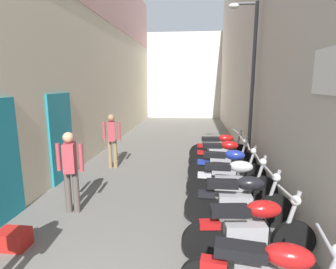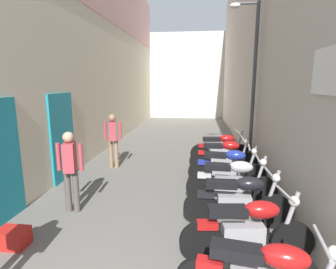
{
  "view_description": "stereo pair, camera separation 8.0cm",
  "coord_description": "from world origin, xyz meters",
  "px_view_note": "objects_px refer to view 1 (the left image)",
  "views": [
    {
      "loc": [
        0.81,
        -0.64,
        2.46
      ],
      "look_at": [
        0.25,
        4.91,
        1.37
      ],
      "focal_mm": 28.54,
      "sensor_mm": 36.0,
      "label": 1
    },
    {
      "loc": [
        0.89,
        -0.63,
        2.46
      ],
      "look_at": [
        0.25,
        4.91,
        1.37
      ],
      "focal_mm": 28.54,
      "sensor_mm": 36.0,
      "label": 2
    }
  ],
  "objects_px": {
    "motorcycle_seventh": "(220,147)",
    "plastic_crate": "(13,239)",
    "pedestrian_mid_alley": "(70,166)",
    "pedestrian_further_down": "(112,137)",
    "motorcycle_sixth": "(223,155)",
    "motorcycle_third": "(239,199)",
    "motorcycle_fifth": "(227,166)",
    "motorcycle_second": "(250,228)",
    "motorcycle_fourth": "(232,179)",
    "street_lamp": "(250,75)"
  },
  "relations": [
    {
      "from": "motorcycle_seventh",
      "to": "plastic_crate",
      "type": "relative_size",
      "value": 4.2
    },
    {
      "from": "pedestrian_mid_alley",
      "to": "pedestrian_further_down",
      "type": "height_order",
      "value": "same"
    },
    {
      "from": "motorcycle_sixth",
      "to": "pedestrian_further_down",
      "type": "relative_size",
      "value": 1.18
    },
    {
      "from": "motorcycle_third",
      "to": "plastic_crate",
      "type": "xyz_separation_m",
      "value": [
        -3.46,
        -1.0,
        -0.36
      ]
    },
    {
      "from": "motorcycle_fifth",
      "to": "motorcycle_seventh",
      "type": "relative_size",
      "value": 1.0
    },
    {
      "from": "motorcycle_second",
      "to": "plastic_crate",
      "type": "relative_size",
      "value": 4.2
    },
    {
      "from": "motorcycle_fourth",
      "to": "pedestrian_mid_alley",
      "type": "height_order",
      "value": "pedestrian_mid_alley"
    },
    {
      "from": "motorcycle_seventh",
      "to": "pedestrian_further_down",
      "type": "relative_size",
      "value": 1.18
    },
    {
      "from": "motorcycle_fourth",
      "to": "pedestrian_further_down",
      "type": "xyz_separation_m",
      "value": [
        -3.15,
        1.99,
        0.42
      ]
    },
    {
      "from": "motorcycle_third",
      "to": "plastic_crate",
      "type": "bearing_deg",
      "value": -163.97
    },
    {
      "from": "motorcycle_seventh",
      "to": "motorcycle_sixth",
      "type": "bearing_deg",
      "value": -90.0
    },
    {
      "from": "motorcycle_third",
      "to": "plastic_crate",
      "type": "relative_size",
      "value": 4.21
    },
    {
      "from": "pedestrian_further_down",
      "to": "plastic_crate",
      "type": "bearing_deg",
      "value": -94.65
    },
    {
      "from": "motorcycle_fifth",
      "to": "plastic_crate",
      "type": "xyz_separation_m",
      "value": [
        -3.46,
        -2.83,
        -0.36
      ]
    },
    {
      "from": "motorcycle_third",
      "to": "motorcycle_sixth",
      "type": "height_order",
      "value": "same"
    },
    {
      "from": "motorcycle_third",
      "to": "motorcycle_seventh",
      "type": "distance_m",
      "value": 3.71
    },
    {
      "from": "motorcycle_second",
      "to": "street_lamp",
      "type": "height_order",
      "value": "street_lamp"
    },
    {
      "from": "motorcycle_second",
      "to": "pedestrian_mid_alley",
      "type": "relative_size",
      "value": 1.18
    },
    {
      "from": "motorcycle_fourth",
      "to": "motorcycle_seventh",
      "type": "bearing_deg",
      "value": 90.0
    },
    {
      "from": "motorcycle_seventh",
      "to": "pedestrian_further_down",
      "type": "distance_m",
      "value": 3.27
    },
    {
      "from": "motorcycle_seventh",
      "to": "street_lamp",
      "type": "bearing_deg",
      "value": -28.87
    },
    {
      "from": "motorcycle_sixth",
      "to": "motorcycle_fifth",
      "type": "bearing_deg",
      "value": -90.0
    },
    {
      "from": "motorcycle_sixth",
      "to": "motorcycle_fourth",
      "type": "bearing_deg",
      "value": -90.0
    },
    {
      "from": "pedestrian_mid_alley",
      "to": "street_lamp",
      "type": "height_order",
      "value": "street_lamp"
    },
    {
      "from": "plastic_crate",
      "to": "motorcycle_fifth",
      "type": "bearing_deg",
      "value": 39.2
    },
    {
      "from": "motorcycle_sixth",
      "to": "motorcycle_seventh",
      "type": "relative_size",
      "value": 1.0
    },
    {
      "from": "motorcycle_second",
      "to": "motorcycle_sixth",
      "type": "height_order",
      "value": "same"
    },
    {
      "from": "motorcycle_fourth",
      "to": "motorcycle_sixth",
      "type": "bearing_deg",
      "value": 90.0
    },
    {
      "from": "motorcycle_fourth",
      "to": "motorcycle_fifth",
      "type": "distance_m",
      "value": 0.89
    },
    {
      "from": "motorcycle_fifth",
      "to": "street_lamp",
      "type": "xyz_separation_m",
      "value": [
        0.7,
        1.49,
        2.17
      ]
    },
    {
      "from": "pedestrian_mid_alley",
      "to": "plastic_crate",
      "type": "distance_m",
      "value": 1.47
    },
    {
      "from": "motorcycle_second",
      "to": "plastic_crate",
      "type": "height_order",
      "value": "motorcycle_second"
    },
    {
      "from": "motorcycle_fifth",
      "to": "motorcycle_sixth",
      "type": "xyz_separation_m",
      "value": [
        0.0,
        0.98,
        0.0
      ]
    },
    {
      "from": "motorcycle_fourth",
      "to": "motorcycle_sixth",
      "type": "height_order",
      "value": "same"
    },
    {
      "from": "motorcycle_second",
      "to": "motorcycle_sixth",
      "type": "relative_size",
      "value": 1.0
    },
    {
      "from": "motorcycle_seventh",
      "to": "pedestrian_mid_alley",
      "type": "xyz_separation_m",
      "value": [
        -3.08,
        -3.52,
        0.42
      ]
    },
    {
      "from": "motorcycle_seventh",
      "to": "street_lamp",
      "type": "height_order",
      "value": "street_lamp"
    },
    {
      "from": "motorcycle_sixth",
      "to": "motorcycle_third",
      "type": "bearing_deg",
      "value": -90.0
    },
    {
      "from": "motorcycle_sixth",
      "to": "motorcycle_seventh",
      "type": "distance_m",
      "value": 0.9
    },
    {
      "from": "motorcycle_fourth",
      "to": "plastic_crate",
      "type": "distance_m",
      "value": 3.98
    },
    {
      "from": "motorcycle_second",
      "to": "pedestrian_mid_alley",
      "type": "height_order",
      "value": "pedestrian_mid_alley"
    },
    {
      "from": "pedestrian_mid_alley",
      "to": "pedestrian_further_down",
      "type": "distance_m",
      "value": 2.74
    },
    {
      "from": "motorcycle_fifth",
      "to": "motorcycle_sixth",
      "type": "distance_m",
      "value": 0.98
    },
    {
      "from": "pedestrian_further_down",
      "to": "plastic_crate",
      "type": "xyz_separation_m",
      "value": [
        -0.32,
        -3.92,
        -0.78
      ]
    },
    {
      "from": "motorcycle_fourth",
      "to": "motorcycle_seventh",
      "type": "height_order",
      "value": "same"
    },
    {
      "from": "motorcycle_third",
      "to": "motorcycle_fifth",
      "type": "distance_m",
      "value": 1.83
    },
    {
      "from": "motorcycle_third",
      "to": "motorcycle_fourth",
      "type": "height_order",
      "value": "same"
    },
    {
      "from": "motorcycle_fifth",
      "to": "street_lamp",
      "type": "height_order",
      "value": "street_lamp"
    },
    {
      "from": "motorcycle_fifth",
      "to": "motorcycle_fourth",
      "type": "bearing_deg",
      "value": -90.0
    },
    {
      "from": "motorcycle_fifth",
      "to": "pedestrian_mid_alley",
      "type": "relative_size",
      "value": 1.18
    }
  ]
}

